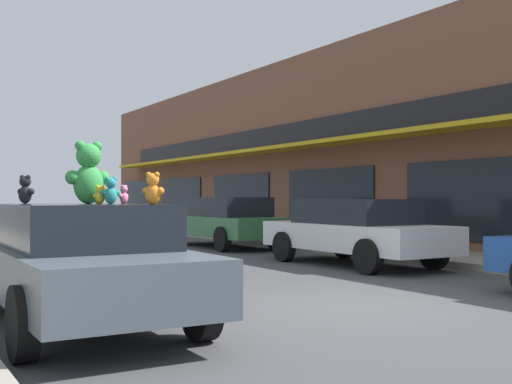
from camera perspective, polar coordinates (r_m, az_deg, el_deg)
name	(u,v)px	position (r m, az deg, el deg)	size (l,w,h in m)	color
ground_plane	(357,307)	(8.74, 8.96, -10.05)	(260.00, 260.00, 0.00)	#424244
storefront_row	(421,156)	(27.48, 14.45, 3.11)	(15.00, 34.64, 6.39)	brown
plush_art_car	(80,260)	(7.57, -15.39, -5.81)	(1.96, 4.51, 1.38)	#4C5660
teddy_bear_giant	(88,174)	(7.75, -14.68, 1.59)	(0.55, 0.35, 0.74)	green
teddy_bear_yellow	(100,195)	(7.57, -13.71, -0.25)	(0.16, 0.10, 0.22)	yellow
teddy_bear_teal	(111,191)	(7.52, -12.79, 0.10)	(0.23, 0.14, 0.31)	teal
teddy_bear_brown	(99,189)	(7.93, -13.82, 0.25)	(0.23, 0.27, 0.37)	olive
teddy_bear_black	(25,190)	(8.45, -19.82, 0.19)	(0.22, 0.26, 0.36)	black
teddy_bear_pink	(124,195)	(7.92, -11.67, -0.23)	(0.17, 0.14, 0.23)	pink
teddy_bear_orange	(153,189)	(6.66, -9.16, 0.27)	(0.22, 0.23, 0.34)	orange
parked_car_far_center	(354,230)	(13.96, 8.75, -3.33)	(1.93, 4.66, 1.43)	silver
parked_car_far_right	(224,220)	(18.96, -2.83, -2.48)	(1.88, 4.72, 1.47)	#336B3D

